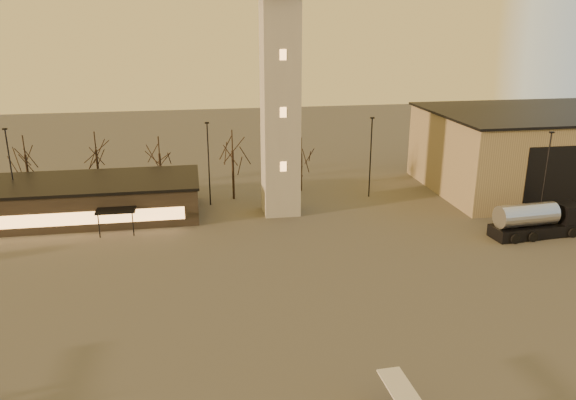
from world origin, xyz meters
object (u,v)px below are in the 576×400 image
(hangar, at_px, (546,150))
(fuel_truck, at_px, (536,223))
(control_tower, at_px, (280,69))
(terminal, at_px, (86,199))

(hangar, bearing_deg, fuel_truck, -124.78)
(control_tower, bearing_deg, terminal, 174.85)
(control_tower, distance_m, fuel_truck, 31.42)
(fuel_truck, bearing_deg, control_tower, 149.86)
(control_tower, distance_m, hangar, 37.90)
(terminal, bearing_deg, hangar, 1.97)
(hangar, xyz_separation_m, fuel_truck, (-11.05, -15.91, -3.74))
(hangar, bearing_deg, terminal, -178.03)
(control_tower, relative_size, fuel_truck, 3.30)
(terminal, relative_size, fuel_truck, 2.57)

